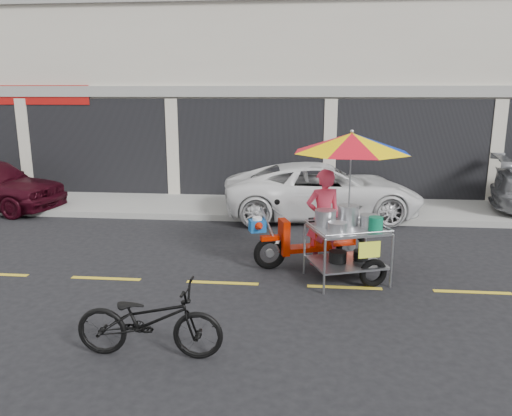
{
  "coord_description": "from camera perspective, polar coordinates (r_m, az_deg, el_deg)",
  "views": [
    {
      "loc": [
        -0.68,
        -7.67,
        3.09
      ],
      "look_at": [
        -1.5,
        0.6,
        1.15
      ],
      "focal_mm": 35.0,
      "sensor_mm": 36.0,
      "label": 1
    }
  ],
  "objects": [
    {
      "name": "ground",
      "position": [
        8.3,
        10.07,
        -8.94
      ],
      "size": [
        90.0,
        90.0,
        0.0
      ],
      "primitive_type": "plane",
      "color": "black"
    },
    {
      "name": "sidewalk",
      "position": [
        13.53,
        8.4,
        0.12
      ],
      "size": [
        45.0,
        3.0,
        0.15
      ],
      "primitive_type": "cube",
      "color": "gray",
      "rests_on": "ground"
    },
    {
      "name": "shophouse_block",
      "position": [
        18.63,
        17.16,
        16.12
      ],
      "size": [
        36.0,
        8.11,
        10.4
      ],
      "color": "beige",
      "rests_on": "ground"
    },
    {
      "name": "centerline",
      "position": [
        8.3,
        10.07,
        -8.91
      ],
      "size": [
        42.0,
        0.1,
        0.01
      ],
      "primitive_type": "cube",
      "color": "gold",
      "rests_on": "ground"
    },
    {
      "name": "white_pickup",
      "position": [
        12.58,
        7.66,
        1.99
      ],
      "size": [
        5.16,
        2.88,
        1.36
      ],
      "primitive_type": "imported",
      "rotation": [
        0.0,
        0.0,
        1.7
      ],
      "color": "white",
      "rests_on": "ground"
    },
    {
      "name": "near_bicycle",
      "position": [
        6.17,
        -12.09,
        -12.4
      ],
      "size": [
        1.77,
        0.63,
        0.92
      ],
      "primitive_type": "imported",
      "rotation": [
        0.0,
        0.0,
        1.58
      ],
      "color": "black",
      "rests_on": "ground"
    },
    {
      "name": "food_vendor_rig",
      "position": [
        8.48,
        9.47,
        2.68
      ],
      "size": [
        2.93,
        2.45,
        2.51
      ],
      "rotation": [
        0.0,
        0.0,
        0.34
      ],
      "color": "black",
      "rests_on": "ground"
    }
  ]
}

